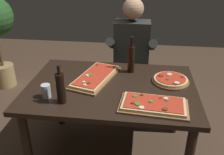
% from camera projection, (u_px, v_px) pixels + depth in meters
% --- Properties ---
extents(ground_plane, '(6.40, 6.40, 0.00)m').
position_uv_depth(ground_plane, '(111.00, 152.00, 2.41)').
color(ground_plane, '#4C3828').
extents(dining_table, '(1.40, 0.96, 0.74)m').
position_uv_depth(dining_table, '(111.00, 95.00, 2.12)').
color(dining_table, black).
rests_on(dining_table, ground_plane).
extents(pizza_rectangular_front, '(0.51, 0.31, 0.05)m').
position_uv_depth(pizza_rectangular_front, '(153.00, 105.00, 1.78)').
color(pizza_rectangular_front, olive).
rests_on(pizza_rectangular_front, dining_table).
extents(pizza_rectangular_left, '(0.41, 0.61, 0.05)m').
position_uv_depth(pizza_rectangular_left, '(95.00, 77.00, 2.18)').
color(pizza_rectangular_left, brown).
rests_on(pizza_rectangular_left, dining_table).
extents(pizza_round_far, '(0.32, 0.32, 0.05)m').
position_uv_depth(pizza_round_far, '(171.00, 80.00, 2.12)').
color(pizza_round_far, brown).
rests_on(pizza_round_far, dining_table).
extents(wine_bottle_dark, '(0.06, 0.06, 0.34)m').
position_uv_depth(wine_bottle_dark, '(131.00, 59.00, 2.25)').
color(wine_bottle_dark, black).
rests_on(wine_bottle_dark, dining_table).
extents(oil_bottle_amber, '(0.07, 0.07, 0.30)m').
position_uv_depth(oil_bottle_amber, '(61.00, 88.00, 1.79)').
color(oil_bottle_amber, black).
rests_on(oil_bottle_amber, dining_table).
extents(tumbler_near_camera, '(0.07, 0.07, 0.11)m').
position_uv_depth(tumbler_near_camera, '(46.00, 91.00, 1.89)').
color(tumbler_near_camera, silver).
rests_on(tumbler_near_camera, dining_table).
extents(diner_chair, '(0.44, 0.44, 0.87)m').
position_uv_depth(diner_chair, '(131.00, 70.00, 2.93)').
color(diner_chair, black).
rests_on(diner_chair, ground_plane).
extents(seated_diner, '(0.53, 0.41, 1.33)m').
position_uv_depth(seated_diner, '(131.00, 54.00, 2.71)').
color(seated_diner, '#23232D').
rests_on(seated_diner, ground_plane).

